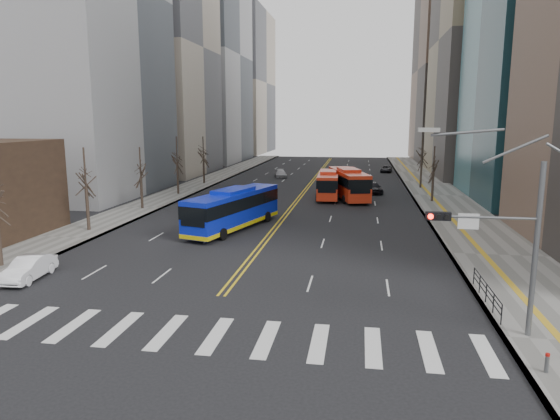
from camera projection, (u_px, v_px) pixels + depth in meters
name	position (u px, v px, depth m)	size (l,w,h in m)	color
ground	(191.00, 334.00, 23.02)	(220.00, 220.00, 0.00)	black
sidewalk_right	(439.00, 196.00, 63.94)	(7.00, 130.00, 0.15)	slate
sidewalk_left	(185.00, 190.00, 69.30)	(5.00, 130.00, 0.15)	slate
crosswalk	(191.00, 334.00, 23.02)	(26.70, 4.00, 0.01)	silver
centerline	(311.00, 184.00, 76.42)	(0.55, 100.00, 0.01)	gold
office_towers	(321.00, 35.00, 85.21)	(83.00, 134.00, 58.00)	gray
signal_mast	(503.00, 232.00, 21.92)	(5.37, 0.37, 9.39)	slate
pedestrian_railing	(486.00, 290.00, 26.44)	(0.06, 6.06, 1.02)	black
street_trees	(230.00, 162.00, 56.82)	(35.20, 47.20, 7.60)	black
blue_bus	(234.00, 208.00, 44.57)	(6.08, 12.92, 3.67)	#0D21C8
red_bus_near	(348.00, 182.00, 61.80)	(5.69, 12.24, 3.76)	red
red_bus_far	(328.00, 182.00, 62.59)	(3.02, 10.82, 3.42)	red
car_white	(29.00, 268.00, 30.68)	(1.51, 4.34, 1.43)	white
car_dark_mid	(373.00, 188.00, 66.33)	(1.83, 4.55, 1.55)	black
car_silver	(281.00, 174.00, 84.31)	(1.83, 4.49, 1.30)	#9E9DA3
car_dark_far	(386.00, 169.00, 92.68)	(2.01, 4.36, 1.21)	black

